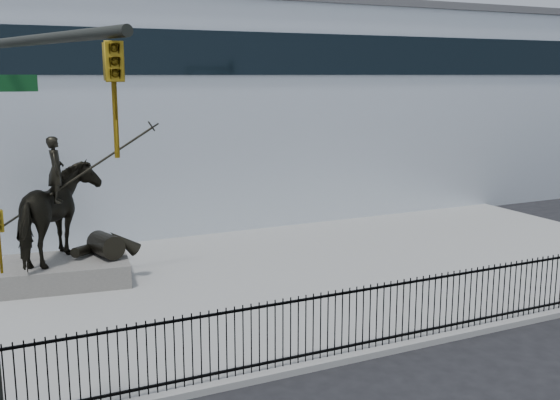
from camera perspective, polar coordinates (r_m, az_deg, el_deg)
name	(u,v)px	position (r m, az deg, el deg)	size (l,w,h in m)	color
ground	(374,384)	(14.02, 8.16, -15.54)	(120.00, 120.00, 0.00)	black
plaza	(243,283)	(19.75, -3.24, -7.26)	(30.00, 12.00, 0.15)	gray
building	(135,112)	(31.24, -12.53, 7.46)	(44.00, 14.00, 9.00)	silver
picket_fence	(343,321)	(14.62, 5.50, -10.48)	(22.10, 0.10, 1.50)	black
statue_plinth	(66,271)	(20.49, -18.11, -5.93)	(3.56, 2.45, 0.67)	#585550
equestrian_statue	(65,214)	(20.07, -18.20, -1.17)	(4.53, 3.10, 3.87)	black
traffic_signal_left	(3,232)	(10.00, -22.98, -2.61)	(1.52, 4.84, 7.00)	black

